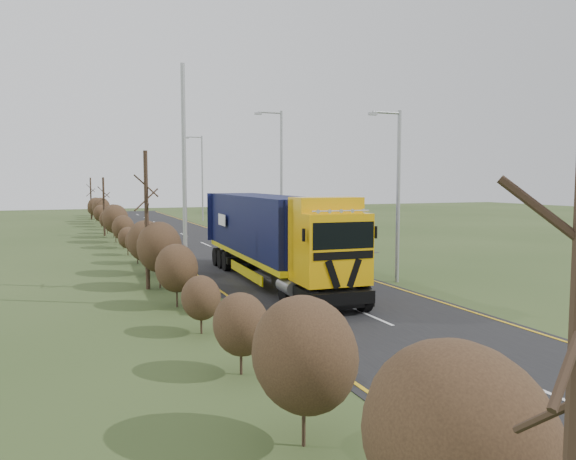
{
  "coord_description": "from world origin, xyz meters",
  "views": [
    {
      "loc": [
        -9.94,
        -20.86,
        4.74
      ],
      "look_at": [
        0.33,
        4.46,
        2.35
      ],
      "focal_mm": 35.0,
      "sensor_mm": 36.0,
      "label": 1
    }
  ],
  "objects_px": {
    "lorry": "(272,233)",
    "streetlight_near": "(397,189)",
    "speed_sign": "(279,225)",
    "car_red_hatchback": "(298,242)",
    "car_blue_sedan": "(262,226)"
  },
  "relations": [
    {
      "from": "lorry",
      "to": "streetlight_near",
      "type": "bearing_deg",
      "value": -18.16
    },
    {
      "from": "lorry",
      "to": "speed_sign",
      "type": "height_order",
      "value": "lorry"
    },
    {
      "from": "car_red_hatchback",
      "to": "car_blue_sedan",
      "type": "xyz_separation_m",
      "value": [
        1.76,
        12.07,
        0.12
      ]
    },
    {
      "from": "streetlight_near",
      "to": "car_red_hatchback",
      "type": "bearing_deg",
      "value": 88.66
    },
    {
      "from": "car_red_hatchback",
      "to": "speed_sign",
      "type": "xyz_separation_m",
      "value": [
        -0.33,
        2.56,
        0.95
      ]
    },
    {
      "from": "speed_sign",
      "to": "car_red_hatchback",
      "type": "bearing_deg",
      "value": -82.71
    },
    {
      "from": "lorry",
      "to": "speed_sign",
      "type": "bearing_deg",
      "value": 69.89
    },
    {
      "from": "car_red_hatchback",
      "to": "lorry",
      "type": "bearing_deg",
      "value": 80.94
    },
    {
      "from": "speed_sign",
      "to": "car_blue_sedan",
      "type": "bearing_deg",
      "value": 77.64
    },
    {
      "from": "streetlight_near",
      "to": "speed_sign",
      "type": "bearing_deg",
      "value": 90.15
    },
    {
      "from": "streetlight_near",
      "to": "speed_sign",
      "type": "relative_size",
      "value": 3.45
    },
    {
      "from": "car_blue_sedan",
      "to": "speed_sign",
      "type": "xyz_separation_m",
      "value": [
        -2.08,
        -9.51,
        0.83
      ]
    },
    {
      "from": "car_blue_sedan",
      "to": "streetlight_near",
      "type": "bearing_deg",
      "value": 122.96
    },
    {
      "from": "car_red_hatchback",
      "to": "speed_sign",
      "type": "relative_size",
      "value": 1.67
    },
    {
      "from": "car_red_hatchback",
      "to": "streetlight_near",
      "type": "relative_size",
      "value": 0.49
    }
  ]
}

